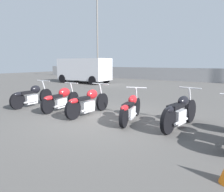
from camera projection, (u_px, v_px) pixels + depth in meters
name	position (u px, v px, depth m)	size (l,w,h in m)	color
ground_plane	(101.00, 119.00, 6.77)	(60.00, 60.00, 0.00)	#514F4C
fence_back	(206.00, 75.00, 19.05)	(40.00, 0.04, 1.23)	gray
light_pole_right	(97.00, 32.00, 23.77)	(0.70, 0.35, 8.74)	slate
motorcycle_slot_0	(32.00, 96.00, 8.69)	(0.72, 2.03, 1.00)	black
motorcycle_slot_1	(61.00, 99.00, 8.01)	(0.62, 2.01, 0.96)	black
motorcycle_slot_2	(88.00, 102.00, 7.26)	(0.70, 2.19, 1.00)	black
motorcycle_slot_3	(131.00, 108.00, 6.47)	(0.81, 2.02, 0.95)	black
motorcycle_slot_4	(180.00, 112.00, 5.79)	(0.63, 2.08, 1.04)	black
parked_van	(84.00, 69.00, 18.52)	(4.53, 2.15, 2.06)	silver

